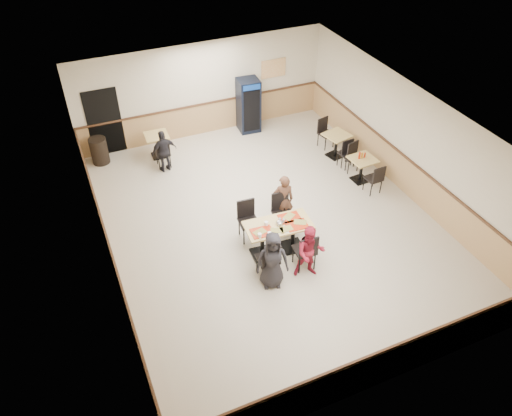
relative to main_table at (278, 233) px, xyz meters
name	(u,v)px	position (x,y,z in m)	size (l,w,h in m)	color
ground	(269,222)	(0.25, 1.03, -0.55)	(10.00, 10.00, 0.00)	beige
room_shell	(288,141)	(2.03, 3.57, 0.02)	(10.00, 10.00, 10.00)	silver
main_table	(278,233)	(0.00, 0.00, 0.00)	(1.61, 0.89, 0.83)	black
main_chairs	(276,235)	(-0.06, 0.00, -0.03)	(1.51, 1.92, 1.05)	black
diner_woman_left	(272,260)	(-0.57, -0.90, 0.17)	(0.71, 0.46, 1.45)	black
diner_woman_right	(310,252)	(0.32, -0.97, 0.13)	(0.67, 0.52, 1.37)	maroon
diner_man_opposite	(283,200)	(0.57, 0.90, 0.17)	(0.53, 0.35, 1.45)	#533423
lone_diner	(164,151)	(-1.52, 4.40, 0.10)	(0.76, 0.32, 1.30)	black
tabletop_clutter	(280,225)	(0.02, -0.08, 0.30)	(1.38, 0.71, 0.12)	#B3270B
side_table_near	(362,166)	(3.42, 1.69, -0.07)	(0.72, 0.72, 0.73)	black
side_table_near_chair_south	(373,178)	(3.42, 1.11, -0.09)	(0.43, 0.43, 0.92)	black
side_table_near_chair_north	(351,156)	(3.42, 2.28, -0.09)	(0.43, 0.43, 0.92)	black
side_table_far	(336,142)	(3.41, 3.08, -0.06)	(0.84, 0.84, 0.75)	black
side_table_far_chair_south	(347,152)	(3.41, 2.49, -0.08)	(0.44, 0.44, 0.95)	black
side_table_far_chair_north	(326,133)	(3.41, 3.68, -0.08)	(0.44, 0.44, 0.95)	black
condiment_caddy	(362,155)	(3.39, 1.74, 0.26)	(0.23, 0.06, 0.20)	#AE290C
back_table	(157,142)	(-1.52, 5.23, -0.07)	(0.72, 0.72, 0.73)	black
back_table_chair_lone	(163,152)	(-1.52, 4.64, -0.09)	(0.43, 0.43, 0.93)	black
pepsi_cooler	(249,105)	(1.62, 5.62, 0.32)	(0.71, 0.72, 1.75)	black
trash_bin	(99,151)	(-3.20, 5.58, -0.15)	(0.51, 0.51, 0.80)	black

